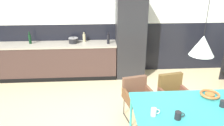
% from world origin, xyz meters
% --- Properties ---
extents(back_wall_splashback_dark, '(6.99, 0.12, 1.31)m').
position_xyz_m(back_wall_splashback_dark, '(0.00, 2.85, 0.66)').
color(back_wall_splashback_dark, black).
rests_on(back_wall_splashback_dark, ground).
extents(kitchen_counter, '(3.37, 0.63, 0.89)m').
position_xyz_m(kitchen_counter, '(-1.68, 2.49, 0.45)').
color(kitchen_counter, '#402D28').
rests_on(kitchen_counter, ground).
extents(refrigerator_column, '(0.71, 0.60, 2.04)m').
position_xyz_m(refrigerator_column, '(0.37, 2.49, 1.02)').
color(refrigerator_column, '#232326').
rests_on(refrigerator_column, ground).
extents(dining_table, '(1.70, 0.95, 0.75)m').
position_xyz_m(dining_table, '(0.87, -0.28, 0.71)').
color(dining_table, teal).
rests_on(dining_table, ground).
extents(armchair_head_of_table, '(0.57, 0.56, 0.75)m').
position_xyz_m(armchair_head_of_table, '(0.23, 0.63, 0.49)').
color(armchair_head_of_table, brown).
rests_on(armchair_head_of_table, ground).
extents(armchair_by_stool, '(0.56, 0.55, 0.80)m').
position_xyz_m(armchair_by_stool, '(0.89, 0.63, 0.49)').
color(armchair_by_stool, brown).
rests_on(armchair_by_stool, ground).
extents(fruit_bowl, '(0.29, 0.29, 0.06)m').
position_xyz_m(fruit_bowl, '(1.21, -0.02, 0.79)').
color(fruit_bowl, '#B2662D').
rests_on(fruit_bowl, dining_table).
extents(mug_short_terracotta, '(0.12, 0.07, 0.10)m').
position_xyz_m(mug_short_terracotta, '(0.26, -0.43, 0.81)').
color(mug_short_terracotta, white).
rests_on(mug_short_terracotta, dining_table).
extents(mug_glass_clear, '(0.13, 0.08, 0.11)m').
position_xyz_m(mug_glass_clear, '(0.54, -0.53, 0.81)').
color(mug_glass_clear, black).
rests_on(mug_glass_clear, dining_table).
extents(mug_tall_blue, '(0.13, 0.08, 0.09)m').
position_xyz_m(mug_tall_blue, '(1.26, -0.29, 0.80)').
color(mug_tall_blue, black).
rests_on(mug_tall_blue, dining_table).
extents(cooking_pot, '(0.24, 0.24, 0.16)m').
position_xyz_m(cooking_pot, '(-1.06, 2.54, 0.96)').
color(cooking_pot, black).
rests_on(cooking_pot, kitchen_counter).
extents(bottle_spice_small, '(0.07, 0.07, 0.30)m').
position_xyz_m(bottle_spice_small, '(-0.19, 2.44, 1.01)').
color(bottle_spice_small, black).
rests_on(bottle_spice_small, kitchen_counter).
extents(bottle_vinegar_dark, '(0.08, 0.08, 0.24)m').
position_xyz_m(bottle_vinegar_dark, '(-0.80, 2.66, 0.99)').
color(bottle_vinegar_dark, tan).
rests_on(bottle_vinegar_dark, kitchen_counter).
extents(bottle_wine_green, '(0.07, 0.07, 0.30)m').
position_xyz_m(bottle_wine_green, '(-2.13, 2.56, 1.02)').
color(bottle_wine_green, '#0F3319').
rests_on(bottle_wine_green, kitchen_counter).
extents(pendant_lamp_over_table_near, '(0.31, 0.31, 1.07)m').
position_xyz_m(pendant_lamp_over_table_near, '(0.87, -0.24, 1.63)').
color(pendant_lamp_over_table_near, black).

